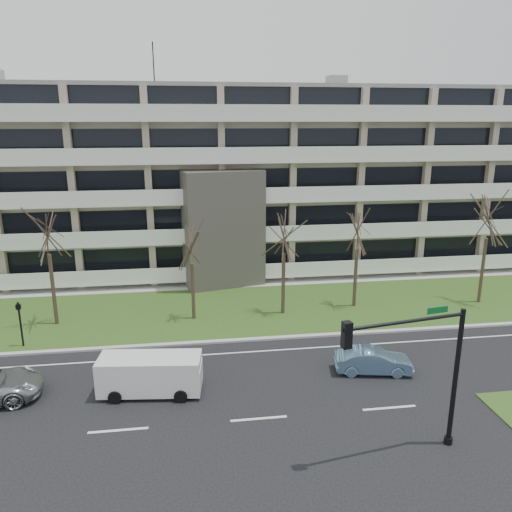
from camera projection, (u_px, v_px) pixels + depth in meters
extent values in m
plane|color=black|center=(259.00, 419.00, 21.83)|extent=(160.00, 160.00, 0.00)
cube|color=#2E4A18|center=(231.00, 310.00, 34.23)|extent=(90.00, 10.00, 0.06)
cube|color=#B2B2AD|center=(239.00, 340.00, 29.45)|extent=(90.00, 0.35, 0.12)
cube|color=#B2B2AD|center=(225.00, 284.00, 39.48)|extent=(90.00, 2.00, 0.08)
cube|color=white|center=(242.00, 352.00, 28.03)|extent=(90.00, 0.12, 0.01)
cube|color=tan|center=(217.00, 180.00, 44.18)|extent=(60.00, 12.00, 15.00)
cube|color=gray|center=(215.00, 89.00, 42.16)|extent=(60.50, 12.50, 0.30)
cube|color=#4C4742|center=(224.00, 229.00, 38.30)|extent=(6.39, 3.69, 9.00)
cube|color=black|center=(224.00, 261.00, 38.77)|extent=(4.92, 1.19, 3.50)
cylinder|color=black|center=(154.00, 65.00, 40.98)|extent=(0.10, 0.10, 3.50)
cube|color=black|center=(223.00, 256.00, 39.87)|extent=(58.00, 0.10, 1.80)
cube|color=white|center=(224.00, 276.00, 39.62)|extent=(58.00, 1.40, 0.22)
cube|color=white|center=(225.00, 272.00, 38.84)|extent=(58.00, 0.08, 1.00)
cube|color=black|center=(222.00, 219.00, 39.07)|extent=(58.00, 0.10, 1.80)
cube|color=white|center=(223.00, 240.00, 38.82)|extent=(58.00, 1.40, 0.22)
cube|color=white|center=(224.00, 234.00, 38.04)|extent=(58.00, 0.08, 1.00)
cube|color=black|center=(222.00, 181.00, 38.28)|extent=(58.00, 0.10, 1.80)
cube|color=white|center=(223.00, 202.00, 38.03)|extent=(58.00, 1.40, 0.22)
cube|color=white|center=(223.00, 195.00, 37.25)|extent=(58.00, 0.08, 1.00)
cube|color=black|center=(221.00, 141.00, 37.48)|extent=(58.00, 0.10, 1.80)
cube|color=white|center=(222.00, 162.00, 37.23)|extent=(58.00, 1.40, 0.22)
cube|color=white|center=(223.00, 154.00, 36.45)|extent=(58.00, 0.08, 1.00)
cube|color=black|center=(220.00, 99.00, 36.69)|extent=(58.00, 0.10, 1.80)
cube|color=white|center=(221.00, 120.00, 36.44)|extent=(58.00, 1.40, 0.22)
cube|color=white|center=(222.00, 111.00, 35.66)|extent=(58.00, 0.08, 1.00)
imported|color=#688DB4|center=(373.00, 361.00, 25.68)|extent=(4.12, 2.06, 1.30)
cube|color=white|center=(150.00, 373.00, 23.66)|extent=(4.97, 2.31, 1.69)
cube|color=black|center=(150.00, 364.00, 23.53)|extent=(4.60, 2.14, 0.62)
cube|color=white|center=(198.00, 375.00, 23.75)|extent=(0.50, 1.71, 1.07)
cylinder|color=black|center=(115.00, 397.00, 22.95)|extent=(0.64, 0.29, 0.62)
cylinder|color=black|center=(124.00, 378.00, 24.66)|extent=(0.64, 0.29, 0.62)
cylinder|color=black|center=(181.00, 396.00, 23.03)|extent=(0.64, 0.29, 0.62)
cylinder|color=black|center=(185.00, 377.00, 24.74)|extent=(0.64, 0.29, 0.62)
cylinder|color=black|center=(448.00, 440.00, 20.15)|extent=(0.35, 0.35, 0.29)
cylinder|color=black|center=(455.00, 379.00, 19.41)|extent=(0.19, 0.19, 5.81)
cylinder|color=black|center=(405.00, 322.00, 17.96)|extent=(4.99, 0.97, 0.14)
cube|color=black|center=(347.00, 335.00, 17.33)|extent=(0.36, 0.36, 0.97)
sphere|color=red|center=(347.00, 327.00, 17.25)|extent=(0.19, 0.19, 0.19)
sphere|color=orange|center=(347.00, 335.00, 17.33)|extent=(0.19, 0.19, 0.19)
sphere|color=green|center=(346.00, 343.00, 17.41)|extent=(0.19, 0.19, 0.19)
cube|color=#0C5926|center=(438.00, 310.00, 18.28)|extent=(0.87, 0.18, 0.24)
cylinder|color=black|center=(21.00, 325.00, 28.39)|extent=(0.11, 0.11, 2.73)
cube|color=black|center=(18.00, 307.00, 28.10)|extent=(0.27, 0.22, 0.29)
sphere|color=red|center=(18.00, 307.00, 28.10)|extent=(0.13, 0.13, 0.13)
cylinder|color=#382B21|center=(53.00, 290.00, 31.27)|extent=(0.24, 0.24, 4.65)
cylinder|color=#382B21|center=(193.00, 292.00, 32.24)|extent=(0.24, 0.24, 3.80)
cylinder|color=#382B21|center=(283.00, 284.00, 33.10)|extent=(0.24, 0.24, 4.22)
cylinder|color=#382B21|center=(355.00, 278.00, 34.39)|extent=(0.24, 0.24, 4.14)
cylinder|color=#382B21|center=(482.00, 271.00, 35.05)|extent=(0.24, 0.24, 4.73)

